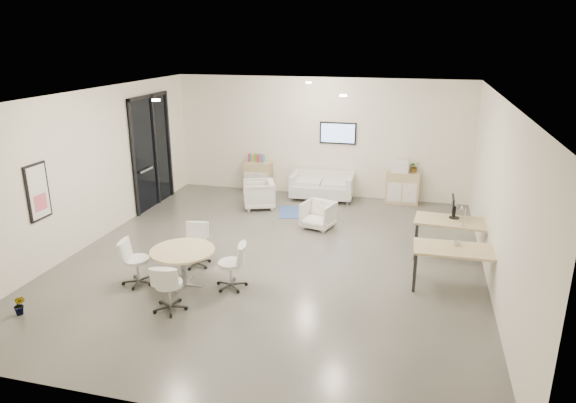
% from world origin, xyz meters
% --- Properties ---
extents(room_shell, '(9.60, 10.60, 4.80)m').
position_xyz_m(room_shell, '(0.00, 0.00, 1.60)').
color(room_shell, '#4D4A46').
rests_on(room_shell, ground).
extents(glass_door, '(0.09, 1.90, 2.85)m').
position_xyz_m(glass_door, '(-3.95, 2.51, 1.50)').
color(glass_door, black).
rests_on(glass_door, room_shell).
extents(artwork, '(0.05, 0.54, 1.04)m').
position_xyz_m(artwork, '(-3.97, -1.60, 1.55)').
color(artwork, black).
rests_on(artwork, room_shell).
extents(wall_tv, '(0.98, 0.06, 0.58)m').
position_xyz_m(wall_tv, '(0.50, 4.46, 1.75)').
color(wall_tv, black).
rests_on(wall_tv, room_shell).
extents(ceiling_spots, '(3.14, 4.14, 0.03)m').
position_xyz_m(ceiling_spots, '(-0.20, 0.83, 3.18)').
color(ceiling_spots, '#FFEAC6').
rests_on(ceiling_spots, room_shell).
extents(sideboard_left, '(0.77, 0.40, 0.87)m').
position_xyz_m(sideboard_left, '(-1.71, 4.27, 0.43)').
color(sideboard_left, tan).
rests_on(sideboard_left, room_shell).
extents(sideboard_right, '(0.85, 0.41, 0.85)m').
position_xyz_m(sideboard_right, '(2.29, 4.27, 0.42)').
color(sideboard_right, tan).
rests_on(sideboard_right, room_shell).
extents(books, '(0.45, 0.14, 0.22)m').
position_xyz_m(books, '(-1.74, 4.28, 0.98)').
color(books, red).
rests_on(books, sideboard_left).
extents(printer, '(0.50, 0.44, 0.31)m').
position_xyz_m(printer, '(2.22, 4.27, 1.00)').
color(printer, white).
rests_on(printer, sideboard_right).
extents(loveseat, '(1.68, 0.89, 0.62)m').
position_xyz_m(loveseat, '(0.17, 4.08, 0.34)').
color(loveseat, white).
rests_on(loveseat, room_shell).
extents(blue_rug, '(1.62, 1.27, 0.01)m').
position_xyz_m(blue_rug, '(0.05, 2.88, 0.01)').
color(blue_rug, '#304A93').
rests_on(blue_rug, room_shell).
extents(armchair_left, '(0.94, 0.97, 0.78)m').
position_xyz_m(armchair_left, '(-1.26, 2.94, 0.39)').
color(armchair_left, white).
rests_on(armchair_left, room_shell).
extents(armchair_right, '(0.81, 0.78, 0.69)m').
position_xyz_m(armchair_right, '(0.51, 1.88, 0.34)').
color(armchair_right, white).
rests_on(armchair_right, room_shell).
extents(desk_rear, '(1.55, 0.86, 0.78)m').
position_xyz_m(desk_rear, '(3.41, 0.93, 0.70)').
color(desk_rear, tan).
rests_on(desk_rear, room_shell).
extents(desk_front, '(1.47, 0.77, 0.75)m').
position_xyz_m(desk_front, '(3.39, -0.44, 0.68)').
color(desk_front, tan).
rests_on(desk_front, room_shell).
extents(monitor, '(0.20, 0.50, 0.44)m').
position_xyz_m(monitor, '(3.37, 1.08, 1.02)').
color(monitor, black).
rests_on(monitor, desk_rear).
extents(round_table, '(1.12, 1.12, 0.68)m').
position_xyz_m(round_table, '(-1.22, -1.53, 0.60)').
color(round_table, tan).
rests_on(round_table, room_shell).
extents(meeting_chairs, '(2.33, 2.33, 0.82)m').
position_xyz_m(meeting_chairs, '(-1.22, -1.53, 0.41)').
color(meeting_chairs, white).
rests_on(meeting_chairs, room_shell).
extents(plant_cabinet, '(0.37, 0.38, 0.23)m').
position_xyz_m(plant_cabinet, '(2.55, 4.28, 0.97)').
color(plant_cabinet, '#3F7F3F').
rests_on(plant_cabinet, sideboard_right).
extents(plant_floor, '(0.26, 0.37, 0.15)m').
position_xyz_m(plant_floor, '(-3.31, -3.11, 0.08)').
color(plant_floor, '#3F7F3F').
rests_on(plant_floor, room_shell).
extents(cup, '(0.13, 0.11, 0.12)m').
position_xyz_m(cup, '(3.38, -0.29, 0.82)').
color(cup, white).
rests_on(cup, desk_front).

